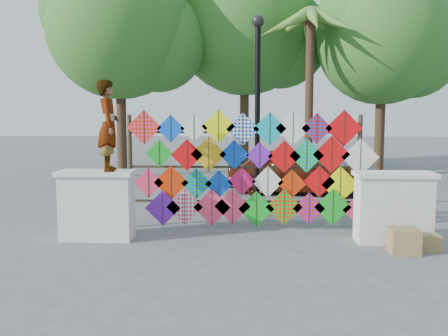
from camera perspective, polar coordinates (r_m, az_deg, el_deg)
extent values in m
plane|color=slate|center=(9.46, 2.20, -7.97)|extent=(80.00, 80.00, 0.00)
cube|color=silver|center=(9.53, -14.29, -4.37)|extent=(1.30, 0.55, 1.20)
cube|color=silver|center=(9.43, -14.40, -0.54)|extent=(1.40, 0.65, 0.08)
cube|color=silver|center=(9.52, 18.75, -4.52)|extent=(1.30, 0.55, 1.20)
cube|color=silver|center=(9.42, 18.89, -0.70)|extent=(1.40, 0.65, 0.08)
cylinder|color=#32281B|center=(10.30, -10.66, -0.39)|extent=(0.09, 0.09, 2.30)
cylinder|color=#32281B|center=(10.29, 15.16, -0.51)|extent=(0.09, 0.09, 2.30)
cube|color=#32281B|center=(10.12, 2.23, -3.83)|extent=(4.60, 0.04, 0.04)
cube|color=#32281B|center=(10.02, 2.25, 0.11)|extent=(4.60, 0.04, 0.04)
cube|color=#32281B|center=(9.97, 2.27, 4.11)|extent=(4.60, 0.04, 0.04)
cube|color=red|center=(10.11, -9.12, 4.63)|extent=(0.70, 0.01, 0.70)
cube|color=#32281B|center=(10.10, -9.14, 4.63)|extent=(0.01, 0.01, 0.69)
cube|color=blue|center=(10.02, -6.12, 4.50)|extent=(0.56, 0.01, 0.56)
cube|color=#32281B|center=(10.01, -6.13, 4.50)|extent=(0.01, 0.01, 0.55)
cube|color=white|center=(9.96, -3.46, 4.58)|extent=(0.55, 0.01, 0.55)
cube|color=#32281B|center=(9.95, -3.47, 4.58)|extent=(0.01, 0.01, 0.54)
cube|color=#F2FF0A|center=(9.92, -0.66, 4.79)|extent=(0.67, 0.01, 0.67)
cube|color=#32281B|center=(9.91, -0.66, 4.79)|extent=(0.01, 0.01, 0.66)
cube|color=#0841BF|center=(9.91, 2.15, 4.45)|extent=(0.66, 0.01, 0.66)
cube|color=#32281B|center=(9.90, 2.15, 4.44)|extent=(0.01, 0.01, 0.65)
cube|color=#0BA2B0|center=(9.92, 5.25, 4.50)|extent=(0.66, 0.01, 0.66)
cube|color=#32281B|center=(9.91, 5.26, 4.50)|extent=(0.01, 0.01, 0.65)
cube|color=white|center=(9.95, 7.89, 4.53)|extent=(0.69, 0.01, 0.69)
cube|color=#32281B|center=(9.94, 7.90, 4.53)|extent=(0.01, 0.01, 0.68)
cube|color=#0841BF|center=(10.01, 10.57, 4.48)|extent=(0.61, 0.01, 0.61)
cube|color=#32281B|center=(10.00, 10.58, 4.48)|extent=(0.01, 0.01, 0.60)
cube|color=red|center=(10.10, 13.55, 4.44)|extent=(0.73, 0.01, 0.73)
cube|color=#32281B|center=(10.09, 13.56, 4.44)|extent=(0.01, 0.01, 0.72)
cube|color=green|center=(10.04, -7.41, 1.64)|extent=(0.55, 0.01, 0.55)
cube|color=#32281B|center=(10.03, -7.42, 1.64)|extent=(0.01, 0.01, 0.54)
cube|color=red|center=(9.97, -4.25, 1.50)|extent=(0.64, 0.01, 0.64)
cube|color=#32281B|center=(9.95, -4.26, 1.49)|extent=(0.01, 0.01, 0.63)
cube|color=#CB9012|center=(9.92, -1.78, 1.60)|extent=(0.71, 0.01, 0.71)
cube|color=#32281B|center=(9.91, -1.78, 1.59)|extent=(0.01, 0.01, 0.70)
cube|color=#0841BF|center=(9.90, 1.17, 1.54)|extent=(0.59, 0.01, 0.59)
cube|color=#32281B|center=(9.89, 1.16, 1.53)|extent=(0.01, 0.01, 0.58)
cube|color=purple|center=(9.90, 4.07, 1.43)|extent=(0.54, 0.01, 0.54)
cube|color=#32281B|center=(9.89, 4.08, 1.43)|extent=(0.01, 0.01, 0.53)
cube|color=red|center=(9.93, 6.92, 1.30)|extent=(0.65, 0.01, 0.65)
cube|color=#32281B|center=(9.92, 6.92, 1.30)|extent=(0.01, 0.01, 0.64)
cube|color=green|center=(9.97, 9.43, 1.41)|extent=(0.68, 0.01, 0.68)
cube|color=#32281B|center=(9.96, 9.43, 1.41)|extent=(0.01, 0.01, 0.67)
cube|color=red|center=(10.04, 12.18, 1.52)|extent=(0.74, 0.01, 0.74)
cube|color=#32281B|center=(10.03, 12.19, 1.51)|extent=(0.01, 0.01, 0.73)
cube|color=white|center=(10.16, 15.32, 1.19)|extent=(0.75, 0.01, 0.75)
cube|color=#32281B|center=(10.15, 15.34, 1.19)|extent=(0.01, 0.01, 0.73)
cube|color=#F9365E|center=(10.11, -8.62, -1.67)|extent=(0.61, 0.01, 0.61)
cube|color=#32281B|center=(10.10, -8.64, -1.68)|extent=(0.01, 0.01, 0.60)
cube|color=red|center=(10.03, -6.07, -1.66)|extent=(0.70, 0.01, 0.70)
cube|color=#32281B|center=(10.02, -6.08, -1.67)|extent=(0.01, 0.01, 0.69)
cube|color=blue|center=(9.97, -3.16, -1.78)|extent=(0.62, 0.01, 0.62)
cube|color=#32281B|center=(9.96, -3.17, -1.79)|extent=(0.01, 0.01, 0.61)
cube|color=#0841BF|center=(9.94, -0.58, -1.84)|extent=(0.56, 0.01, 0.56)
cube|color=#32281B|center=(9.93, -0.58, -1.85)|extent=(0.01, 0.01, 0.55)
cube|color=#C9124E|center=(9.92, 2.05, -1.53)|extent=(0.57, 0.01, 0.57)
cube|color=#32281B|center=(9.91, 2.05, -1.54)|extent=(0.01, 0.01, 0.56)
cube|color=white|center=(9.93, 5.02, -1.59)|extent=(0.63, 0.01, 0.63)
cube|color=#32281B|center=(9.92, 5.02, -1.60)|extent=(0.01, 0.01, 0.62)
cube|color=red|center=(9.97, 7.76, -1.80)|extent=(0.58, 0.01, 0.58)
cube|color=#32281B|center=(9.96, 7.76, -1.81)|extent=(0.01, 0.01, 0.56)
cube|color=red|center=(10.03, 10.83, -1.53)|extent=(0.63, 0.01, 0.63)
cube|color=#32281B|center=(10.01, 10.84, -1.54)|extent=(0.01, 0.01, 0.62)
cube|color=#F2FF0A|center=(10.10, 13.14, -1.88)|extent=(0.74, 0.01, 0.74)
cube|color=#32281B|center=(10.09, 13.15, -1.89)|extent=(0.01, 0.01, 0.73)
cube|color=purple|center=(10.10, -7.00, -4.57)|extent=(0.72, 0.01, 0.72)
cube|color=#32281B|center=(10.09, -7.01, -4.58)|extent=(0.01, 0.01, 0.71)
cube|color=white|center=(10.03, -4.53, -4.46)|extent=(0.74, 0.01, 0.74)
cube|color=#32281B|center=(10.02, -4.53, -4.48)|extent=(0.01, 0.01, 0.72)
cube|color=#F9365E|center=(9.98, -1.39, -4.52)|extent=(0.75, 0.01, 0.75)
cube|color=#32281B|center=(9.97, -1.40, -4.53)|extent=(0.01, 0.01, 0.74)
cube|color=#F9365E|center=(9.96, 0.97, -4.40)|extent=(0.73, 0.01, 0.73)
cube|color=#32281B|center=(9.95, 0.97, -4.42)|extent=(0.01, 0.01, 0.71)
cube|color=green|center=(9.97, 3.72, -4.70)|extent=(0.72, 0.01, 0.72)
cube|color=#32281B|center=(9.96, 3.72, -4.71)|extent=(0.01, 0.01, 0.71)
cube|color=red|center=(9.99, 6.90, -4.46)|extent=(0.73, 0.01, 0.73)
cube|color=#32281B|center=(9.98, 6.90, -4.48)|extent=(0.01, 0.01, 0.72)
cube|color=red|center=(10.05, 9.68, -4.59)|extent=(0.64, 0.01, 0.64)
cube|color=#32281B|center=(10.04, 9.69, -4.60)|extent=(0.01, 0.01, 0.63)
cube|color=green|center=(10.11, 12.33, -4.40)|extent=(0.74, 0.01, 0.74)
cube|color=#32281B|center=(10.10, 12.34, -4.41)|extent=(0.01, 0.01, 0.73)
cube|color=#F9365E|center=(10.22, 15.09, -4.67)|extent=(0.62, 0.01, 0.62)
cube|color=#32281B|center=(10.21, 15.10, -4.68)|extent=(0.01, 0.01, 0.61)
cylinder|color=#4C3320|center=(18.72, -11.63, 4.97)|extent=(0.36, 0.36, 3.85)
sphere|color=#356620|center=(18.97, -11.88, 15.55)|extent=(5.20, 5.20, 5.20)
sphere|color=#356620|center=(18.91, -7.67, 14.06)|extent=(3.64, 3.64, 3.64)
sphere|color=#356620|center=(19.14, -15.23, 16.96)|extent=(3.38, 3.38, 3.38)
cylinder|color=#4C3320|center=(20.16, 2.34, 5.58)|extent=(0.36, 0.36, 4.12)
sphere|color=#356620|center=(20.46, 2.39, 16.12)|extent=(5.60, 5.60, 5.60)
sphere|color=#356620|center=(20.71, 6.38, 14.40)|extent=(3.92, 3.92, 3.92)
sphere|color=#356620|center=(20.40, -0.91, 17.75)|extent=(3.64, 3.64, 3.64)
cylinder|color=#4C3320|center=(19.32, 17.37, 4.44)|extent=(0.36, 0.36, 3.58)
sphere|color=#356620|center=(19.50, 17.69, 13.96)|extent=(4.80, 4.80, 4.80)
sphere|color=#356620|center=(20.06, 20.80, 12.25)|extent=(3.36, 3.36, 3.36)
sphere|color=#356620|center=(19.16, 15.03, 15.64)|extent=(3.12, 3.12, 3.12)
cylinder|color=#4C3320|center=(17.31, 9.70, 7.64)|extent=(0.28, 0.28, 5.50)
sphere|color=#4C3320|center=(17.59, 9.88, 16.63)|extent=(0.60, 0.60, 0.60)
cone|color=#3D7426|center=(17.68, 12.87, 15.69)|extent=(1.82, 0.44, 1.16)
cone|color=#3D7426|center=(18.25, 11.65, 15.42)|extent=(1.60, 1.60, 1.16)
cone|color=#3D7426|center=(18.42, 9.49, 15.37)|extent=(0.44, 1.82, 1.16)
cone|color=#3D7426|center=(18.10, 7.52, 15.57)|extent=(1.60, 1.60, 1.16)
cone|color=#3D7426|center=(17.45, 6.82, 15.92)|extent=(1.82, 0.44, 1.16)
cone|color=#3D7426|center=(16.85, 7.92, 16.25)|extent=(1.60, 1.60, 1.16)
cone|color=#3D7426|center=(16.66, 10.28, 16.33)|extent=(0.44, 1.82, 1.16)
cone|color=#3D7426|center=(17.01, 12.36, 16.07)|extent=(1.60, 1.60, 1.16)
imported|color=#99999E|center=(9.30, -13.06, 4.74)|extent=(0.51, 0.67, 1.65)
imported|color=#4E1C0D|center=(14.58, 8.11, -0.29)|extent=(4.11, 2.16, 1.33)
cylinder|color=black|center=(11.17, 3.83, 5.12)|extent=(0.12, 0.12, 4.20)
sphere|color=black|center=(11.34, 3.92, 16.40)|extent=(0.28, 0.28, 0.28)
cube|color=#9C7A4B|center=(8.92, 19.84, -7.84)|extent=(0.48, 0.42, 0.42)
cube|color=#9C7A4B|center=(9.26, 22.42, -7.88)|extent=(0.33, 0.31, 0.28)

